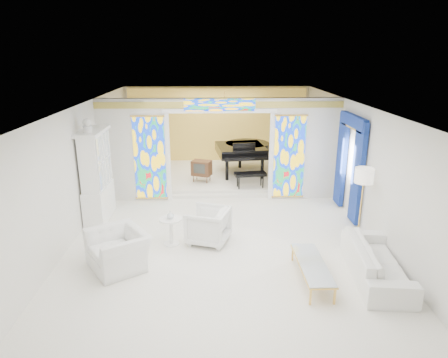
{
  "coord_description": "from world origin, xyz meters",
  "views": [
    {
      "loc": [
        -0.26,
        -9.35,
        4.22
      ],
      "look_at": [
        0.06,
        0.2,
        1.18
      ],
      "focal_mm": 32.0,
      "sensor_mm": 36.0,
      "label": 1
    }
  ],
  "objects_px": {
    "china_cabinet": "(97,176)",
    "tv_console": "(202,168)",
    "armchair_left": "(118,250)",
    "armchair_right": "(208,226)",
    "coffee_table": "(312,265)",
    "grand_piano": "(244,149)",
    "sofa": "(376,261)"
  },
  "relations": [
    {
      "from": "china_cabinet",
      "to": "tv_console",
      "type": "xyz_separation_m",
      "value": [
        2.65,
        2.53,
        -0.54
      ]
    },
    {
      "from": "china_cabinet",
      "to": "armchair_left",
      "type": "height_order",
      "value": "china_cabinet"
    },
    {
      "from": "armchair_right",
      "to": "tv_console",
      "type": "relative_size",
      "value": 1.29
    },
    {
      "from": "china_cabinet",
      "to": "armchair_right",
      "type": "relative_size",
      "value": 3.0
    },
    {
      "from": "china_cabinet",
      "to": "coffee_table",
      "type": "xyz_separation_m",
      "value": [
        4.87,
        -3.23,
        -0.83
      ]
    },
    {
      "from": "china_cabinet",
      "to": "armchair_right",
      "type": "distance_m",
      "value": 3.33
    },
    {
      "from": "armchair_left",
      "to": "coffee_table",
      "type": "distance_m",
      "value": 3.88
    },
    {
      "from": "armchair_right",
      "to": "grand_piano",
      "type": "xyz_separation_m",
      "value": [
        1.24,
        5.1,
        0.58
      ]
    },
    {
      "from": "sofa",
      "to": "grand_piano",
      "type": "height_order",
      "value": "grand_piano"
    },
    {
      "from": "grand_piano",
      "to": "tv_console",
      "type": "xyz_separation_m",
      "value": [
        -1.47,
        -1.06,
        -0.36
      ]
    },
    {
      "from": "armchair_left",
      "to": "coffee_table",
      "type": "xyz_separation_m",
      "value": [
        3.83,
        -0.65,
        -0.04
      ]
    },
    {
      "from": "coffee_table",
      "to": "tv_console",
      "type": "distance_m",
      "value": 6.18
    },
    {
      "from": "china_cabinet",
      "to": "grand_piano",
      "type": "height_order",
      "value": "china_cabinet"
    },
    {
      "from": "china_cabinet",
      "to": "coffee_table",
      "type": "distance_m",
      "value": 5.9
    },
    {
      "from": "armchair_left",
      "to": "sofa",
      "type": "distance_m",
      "value": 5.15
    },
    {
      "from": "china_cabinet",
      "to": "grand_piano",
      "type": "distance_m",
      "value": 5.47
    },
    {
      "from": "coffee_table",
      "to": "tv_console",
      "type": "xyz_separation_m",
      "value": [
        -2.23,
        5.76,
        0.29
      ]
    },
    {
      "from": "sofa",
      "to": "tv_console",
      "type": "relative_size",
      "value": 3.29
    },
    {
      "from": "grand_piano",
      "to": "tv_console",
      "type": "distance_m",
      "value": 1.85
    },
    {
      "from": "armchair_right",
      "to": "coffee_table",
      "type": "distance_m",
      "value": 2.64
    },
    {
      "from": "coffee_table",
      "to": "china_cabinet",
      "type": "bearing_deg",
      "value": 146.51
    },
    {
      "from": "china_cabinet",
      "to": "grand_piano",
      "type": "xyz_separation_m",
      "value": [
        4.12,
        3.59,
        -0.18
      ]
    },
    {
      "from": "china_cabinet",
      "to": "sofa",
      "type": "height_order",
      "value": "china_cabinet"
    },
    {
      "from": "grand_piano",
      "to": "tv_console",
      "type": "height_order",
      "value": "grand_piano"
    },
    {
      "from": "armchair_right",
      "to": "tv_console",
      "type": "height_order",
      "value": "tv_console"
    },
    {
      "from": "china_cabinet",
      "to": "tv_console",
      "type": "distance_m",
      "value": 3.7
    },
    {
      "from": "armchair_left",
      "to": "armchair_right",
      "type": "xyz_separation_m",
      "value": [
        1.82,
        1.07,
        0.03
      ]
    },
    {
      "from": "armchair_right",
      "to": "coffee_table",
      "type": "relative_size",
      "value": 0.54
    },
    {
      "from": "china_cabinet",
      "to": "tv_console",
      "type": "relative_size",
      "value": 3.86
    },
    {
      "from": "china_cabinet",
      "to": "grand_piano",
      "type": "bearing_deg",
      "value": 41.12
    },
    {
      "from": "china_cabinet",
      "to": "armchair_left",
      "type": "bearing_deg",
      "value": -67.84
    },
    {
      "from": "armchair_right",
      "to": "sofa",
      "type": "height_order",
      "value": "armchair_right"
    }
  ]
}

